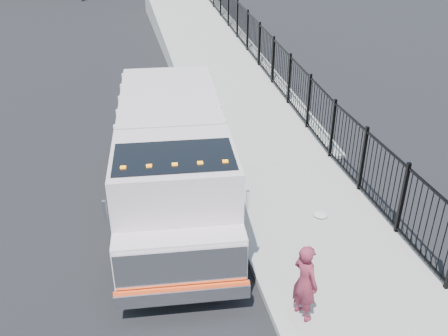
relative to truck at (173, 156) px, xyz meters
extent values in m
plane|color=black|center=(1.43, -2.27, -1.55)|extent=(120.00, 120.00, 0.00)
cube|color=#9E998E|center=(3.36, -4.27, -1.49)|extent=(3.55, 12.00, 0.12)
cube|color=#ADAAA3|center=(1.43, -4.27, -1.47)|extent=(0.30, 12.00, 0.16)
cube|color=#9E998E|center=(3.56, 13.73, -1.55)|extent=(3.95, 24.06, 3.19)
cube|color=black|center=(4.98, 9.73, -0.65)|extent=(0.10, 28.00, 1.80)
cube|color=black|center=(0.04, 0.40, -0.97)|extent=(1.69, 7.26, 0.23)
cube|color=silver|center=(-0.18, -2.02, 0.09)|extent=(2.68, 2.54, 2.12)
cube|color=silver|center=(-0.30, -3.34, -0.44)|extent=(2.54, 0.96, 1.06)
cube|color=silver|center=(-0.33, -3.73, -0.44)|extent=(2.43, 0.30, 0.90)
cube|color=silver|center=(-0.34, -3.82, -0.97)|extent=(2.55, 0.41, 0.30)
cube|color=#ED4011|center=(-0.34, -3.82, -0.81)|extent=(2.54, 0.28, 0.06)
cube|color=black|center=(-0.20, -2.29, 0.73)|extent=(2.44, 1.58, 0.90)
cube|color=silver|center=(0.16, 1.77, 0.09)|extent=(2.92, 4.65, 1.80)
cube|color=silver|center=(-1.59, -2.96, 0.57)|extent=(0.07, 0.07, 0.37)
cube|color=silver|center=(1.05, -3.19, 0.57)|extent=(0.07, 0.07, 0.37)
cube|color=orange|center=(-1.18, -2.57, 1.17)|extent=(0.11, 0.09, 0.06)
cube|color=orange|center=(-0.71, -2.61, 1.17)|extent=(0.11, 0.09, 0.06)
cube|color=orange|center=(-0.24, -2.66, 1.17)|extent=(0.11, 0.09, 0.06)
cube|color=orange|center=(0.24, -2.70, 1.17)|extent=(0.11, 0.09, 0.06)
cube|color=orange|center=(0.71, -2.74, 1.17)|extent=(0.11, 0.09, 0.06)
cylinder|color=black|center=(-1.35, -2.66, -1.02)|extent=(0.43, 1.08, 1.06)
cylinder|color=black|center=(0.86, -2.86, -1.02)|extent=(0.43, 1.08, 1.06)
cylinder|color=black|center=(-0.89, 2.50, -1.02)|extent=(0.43, 1.08, 1.06)
cylinder|color=black|center=(1.32, 2.31, -1.02)|extent=(0.43, 1.08, 1.06)
cylinder|color=black|center=(-0.79, 3.66, -1.02)|extent=(0.43, 1.08, 1.06)
cylinder|color=black|center=(1.42, 3.47, -1.02)|extent=(0.43, 1.08, 1.06)
imported|color=maroon|center=(1.86, -4.34, -0.62)|extent=(0.57, 0.69, 1.62)
ellipsoid|color=silver|center=(3.48, -1.28, -1.38)|extent=(0.37, 0.37, 0.09)
camera|label=1|loc=(-1.10, -10.86, 5.60)|focal=40.00mm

